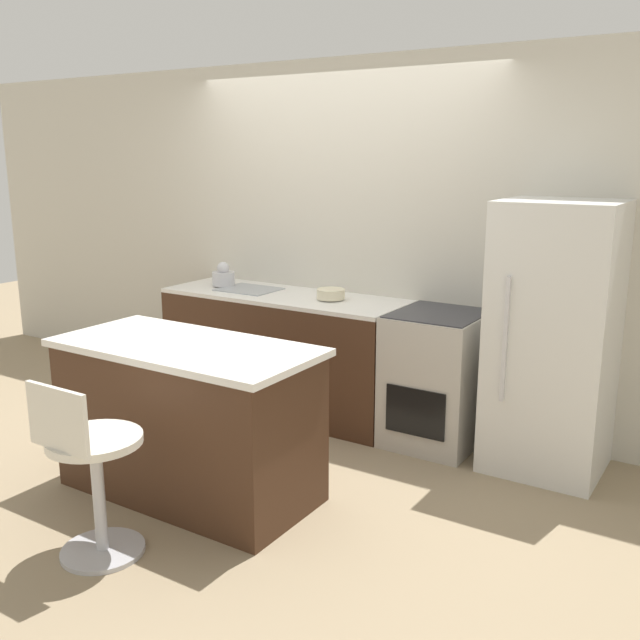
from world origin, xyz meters
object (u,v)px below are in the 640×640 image
(oven_range, at_px, (436,378))
(kettle, at_px, (223,276))
(mixing_bowl, at_px, (331,294))
(stool_chair, at_px, (91,471))
(refrigerator, at_px, (553,339))

(oven_range, relative_size, kettle, 4.83)
(mixing_bowl, bearing_deg, kettle, 180.00)
(oven_range, xyz_separation_m, kettle, (-1.84, 0.01, 0.52))
(stool_chair, height_order, mixing_bowl, mixing_bowl)
(oven_range, relative_size, mixing_bowl, 4.47)
(oven_range, bearing_deg, kettle, 179.62)
(oven_range, distance_m, kettle, 1.92)
(oven_range, bearing_deg, stool_chair, -110.37)
(oven_range, height_order, kettle, kettle)
(oven_range, xyz_separation_m, stool_chair, (-0.82, -2.21, -0.00))
(kettle, height_order, mixing_bowl, kettle)
(kettle, distance_m, mixing_bowl, 1.00)
(refrigerator, height_order, mixing_bowl, refrigerator)
(refrigerator, relative_size, stool_chair, 1.82)
(refrigerator, height_order, kettle, refrigerator)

